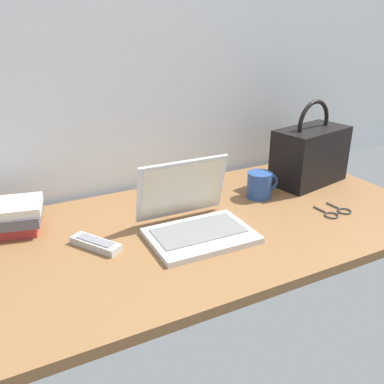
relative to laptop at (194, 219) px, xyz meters
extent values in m
cube|color=brown|center=(0.02, 0.03, -0.06)|extent=(1.60, 0.76, 0.03)
cube|color=silver|center=(0.00, -0.05, -0.04)|extent=(0.31, 0.23, 0.02)
cube|color=slate|center=(0.00, -0.03, -0.03)|extent=(0.27, 0.15, 0.00)
cube|color=silver|center=(0.00, 0.09, 0.07)|extent=(0.30, 0.06, 0.20)
cube|color=beige|center=(0.00, 0.08, 0.07)|extent=(0.27, 0.05, 0.17)
cylinder|color=#26478C|center=(0.34, 0.13, 0.00)|extent=(0.09, 0.09, 0.10)
torus|color=#26478C|center=(0.39, 0.13, 0.00)|extent=(0.07, 0.01, 0.07)
cube|color=#B7B7B7|center=(-0.30, 0.05, -0.03)|extent=(0.12, 0.16, 0.02)
cube|color=slate|center=(-0.30, 0.05, -0.02)|extent=(0.09, 0.12, 0.00)
torus|color=#333338|center=(0.46, -0.11, -0.04)|extent=(0.05, 0.05, 0.01)
torus|color=#333338|center=(0.52, -0.11, -0.04)|extent=(0.05, 0.05, 0.01)
cube|color=#333338|center=(0.49, -0.11, -0.04)|extent=(0.02, 0.01, 0.00)
cube|color=#333338|center=(0.46, -0.06, -0.04)|extent=(0.01, 0.06, 0.00)
cube|color=#333338|center=(0.52, -0.06, -0.04)|extent=(0.01, 0.06, 0.00)
cube|color=black|center=(0.60, 0.17, 0.06)|extent=(0.33, 0.22, 0.22)
torus|color=black|center=(0.60, 0.17, 0.19)|extent=(0.18, 0.05, 0.18)
cube|color=#B23333|center=(-0.50, 0.26, -0.03)|extent=(0.18, 0.16, 0.04)
cube|color=#595960|center=(-0.50, 0.26, 0.01)|extent=(0.21, 0.19, 0.03)
cube|color=silver|center=(-0.50, 0.26, 0.04)|extent=(0.21, 0.18, 0.03)
camera|label=1|loc=(-0.54, -1.02, 0.58)|focal=39.26mm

